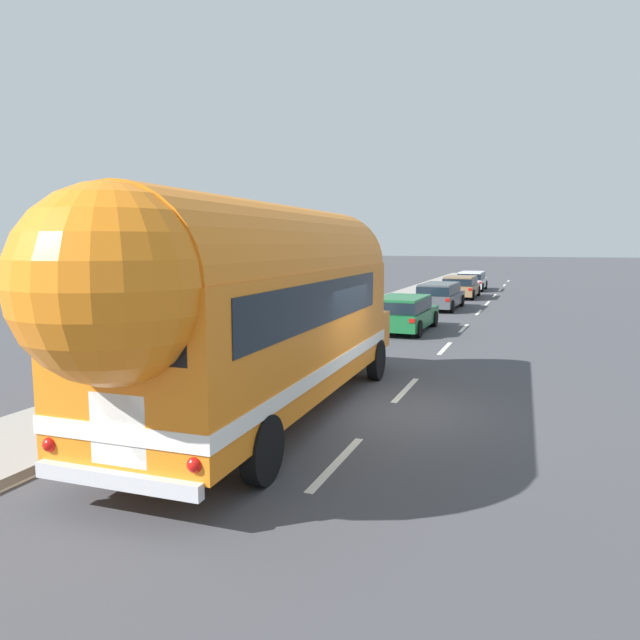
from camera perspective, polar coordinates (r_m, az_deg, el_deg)
ground_plane at (r=12.16m, az=6.50°, el=-8.73°), size 300.00×300.00×0.00m
lane_markings at (r=25.16m, az=7.60°, el=-0.32°), size 4.13×80.00×0.01m
sidewalk_slab at (r=23.05m, az=-0.02°, el=-0.79°), size 2.53×90.00×0.15m
painted_bus at (r=10.72m, az=-6.00°, el=1.66°), size 2.84×11.33×4.12m
car_lead at (r=22.82m, az=8.09°, el=0.86°), size 2.04×4.54×1.37m
car_second at (r=30.87m, az=11.61°, el=2.50°), size 2.00×4.70×1.37m
car_third at (r=37.74m, az=13.57°, el=3.31°), size 2.04×4.53×1.37m
car_fourth at (r=44.05m, az=14.59°, el=3.85°), size 1.91×4.42×1.37m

